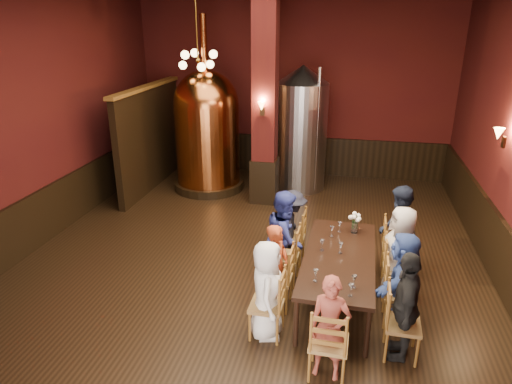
% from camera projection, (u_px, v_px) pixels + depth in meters
% --- Properties ---
extents(room, '(10.00, 10.02, 4.50)m').
position_uv_depth(room, '(251.00, 134.00, 7.13)').
color(room, black).
rests_on(room, ground).
extents(wainscot_right, '(0.08, 9.90, 1.00)m').
position_uv_depth(wainscot_right, '(503.00, 258.00, 7.00)').
color(wainscot_right, black).
rests_on(wainscot_right, ground).
extents(wainscot_back, '(7.90, 0.08, 1.00)m').
position_uv_depth(wainscot_back, '(290.00, 154.00, 12.29)').
color(wainscot_back, black).
rests_on(wainscot_back, ground).
extents(wainscot_left, '(0.08, 9.90, 1.00)m').
position_uv_depth(wainscot_left, '(44.00, 215.00, 8.51)').
color(wainscot_left, black).
rests_on(wainscot_left, ground).
extents(column, '(0.58, 0.58, 4.50)m').
position_uv_depth(column, '(265.00, 103.00, 9.74)').
color(column, '#43120E').
rests_on(column, ground).
extents(partition, '(0.22, 3.50, 2.40)m').
position_uv_depth(partition, '(150.00, 139.00, 11.04)').
color(partition, black).
rests_on(partition, ground).
extents(pendant_cluster, '(0.90, 0.90, 1.70)m').
position_uv_depth(pendant_cluster, '(198.00, 60.00, 9.82)').
color(pendant_cluster, '#A57226').
rests_on(pendant_cluster, room).
extents(sconce_wall, '(0.20, 0.20, 0.36)m').
position_uv_depth(sconce_wall, '(505.00, 137.00, 7.13)').
color(sconce_wall, black).
rests_on(sconce_wall, room).
extents(sconce_column, '(0.20, 0.20, 0.36)m').
position_uv_depth(sconce_column, '(262.00, 107.00, 9.49)').
color(sconce_column, black).
rests_on(sconce_column, column).
extents(dining_table, '(1.07, 2.43, 0.75)m').
position_uv_depth(dining_table, '(339.00, 260.00, 6.57)').
color(dining_table, black).
rests_on(dining_table, ground).
extents(chair_0, '(0.47, 0.47, 0.92)m').
position_uv_depth(chair_0, '(267.00, 304.00, 5.93)').
color(chair_0, brown).
rests_on(chair_0, ground).
extents(person_0, '(0.53, 0.73, 1.36)m').
position_uv_depth(person_0, '(267.00, 290.00, 5.85)').
color(person_0, white).
rests_on(person_0, ground).
extents(chair_1, '(0.47, 0.47, 0.92)m').
position_uv_depth(chair_1, '(277.00, 278.00, 6.53)').
color(chair_1, brown).
rests_on(chair_1, ground).
extents(person_1, '(0.42, 0.53, 1.28)m').
position_uv_depth(person_1, '(277.00, 267.00, 6.47)').
color(person_1, '#9D3A1B').
rests_on(person_1, ground).
extents(chair_2, '(0.47, 0.47, 0.92)m').
position_uv_depth(chair_2, '(285.00, 256.00, 7.13)').
color(chair_2, brown).
rests_on(chair_2, ground).
extents(person_2, '(0.38, 0.75, 1.54)m').
position_uv_depth(person_2, '(285.00, 238.00, 7.02)').
color(person_2, navy).
rests_on(person_2, ground).
extents(chair_3, '(0.47, 0.47, 0.92)m').
position_uv_depth(chair_3, '(292.00, 237.00, 7.74)').
color(chair_3, brown).
rests_on(chair_3, ground).
extents(person_3, '(0.56, 0.88, 1.30)m').
position_uv_depth(person_3, '(292.00, 227.00, 7.67)').
color(person_3, black).
rests_on(person_3, ground).
extents(chair_4, '(0.47, 0.47, 0.92)m').
position_uv_depth(chair_4, '(403.00, 324.00, 5.55)').
color(chair_4, brown).
rests_on(chair_4, ground).
extents(person_4, '(0.42, 0.87, 1.43)m').
position_uv_depth(person_4, '(405.00, 306.00, 5.46)').
color(person_4, black).
rests_on(person_4, ground).
extents(chair_5, '(0.47, 0.47, 0.92)m').
position_uv_depth(chair_5, '(400.00, 293.00, 6.16)').
color(chair_5, brown).
rests_on(chair_5, ground).
extents(person_5, '(0.81, 1.32, 1.36)m').
position_uv_depth(person_5, '(402.00, 279.00, 6.08)').
color(person_5, navy).
rests_on(person_5, ground).
extents(chair_6, '(0.47, 0.47, 0.92)m').
position_uv_depth(chair_6, '(398.00, 269.00, 6.76)').
color(chair_6, brown).
rests_on(chair_6, ground).
extents(person_6, '(0.58, 0.78, 1.45)m').
position_uv_depth(person_6, '(400.00, 253.00, 6.67)').
color(person_6, '#B7ADA2').
rests_on(person_6, ground).
extents(chair_7, '(0.47, 0.47, 0.92)m').
position_uv_depth(chair_7, '(396.00, 248.00, 7.37)').
color(chair_7, brown).
rests_on(chair_7, ground).
extents(person_7, '(0.41, 0.76, 1.52)m').
position_uv_depth(person_7, '(398.00, 232.00, 7.26)').
color(person_7, black).
rests_on(person_7, ground).
extents(chair_8, '(0.47, 0.47, 0.92)m').
position_uv_depth(chair_8, '(329.00, 342.00, 5.24)').
color(chair_8, brown).
rests_on(chair_8, ground).
extents(person_8, '(0.51, 0.37, 1.30)m').
position_uv_depth(person_8, '(330.00, 328.00, 5.17)').
color(person_8, brown).
rests_on(person_8, ground).
extents(copper_kettle, '(1.72, 1.72, 4.04)m').
position_uv_depth(copper_kettle, '(207.00, 129.00, 10.81)').
color(copper_kettle, black).
rests_on(copper_kettle, ground).
extents(steel_vessel, '(1.55, 1.55, 2.95)m').
position_uv_depth(steel_vessel, '(301.00, 129.00, 10.84)').
color(steel_vessel, '#B2B2B7').
rests_on(steel_vessel, ground).
extents(rose_vase, '(0.20, 0.20, 0.34)m').
position_uv_depth(rose_vase, '(355.00, 220.00, 7.17)').
color(rose_vase, white).
rests_on(rose_vase, dining_table).
extents(wine_glass_0, '(0.07, 0.07, 0.17)m').
position_uv_depth(wine_glass_0, '(340.00, 227.00, 7.25)').
color(wine_glass_0, white).
rests_on(wine_glass_0, dining_table).
extents(wine_glass_1, '(0.07, 0.07, 0.17)m').
position_uv_depth(wine_glass_1, '(332.00, 232.00, 7.09)').
color(wine_glass_1, white).
rests_on(wine_glass_1, dining_table).
extents(wine_glass_2, '(0.07, 0.07, 0.17)m').
position_uv_depth(wine_glass_2, '(354.00, 282.00, 5.74)').
color(wine_glass_2, white).
rests_on(wine_glass_2, dining_table).
extents(wine_glass_3, '(0.07, 0.07, 0.17)m').
position_uv_depth(wine_glass_3, '(322.00, 245.00, 6.67)').
color(wine_glass_3, white).
rests_on(wine_glass_3, dining_table).
extents(wine_glass_4, '(0.07, 0.07, 0.17)m').
position_uv_depth(wine_glass_4, '(316.00, 276.00, 5.88)').
color(wine_glass_4, white).
rests_on(wine_glass_4, dining_table).
extents(wine_glass_5, '(0.07, 0.07, 0.17)m').
position_uv_depth(wine_glass_5, '(351.00, 290.00, 5.56)').
color(wine_glass_5, white).
rests_on(wine_glass_5, dining_table).
extents(wine_glass_6, '(0.07, 0.07, 0.17)m').
position_uv_depth(wine_glass_6, '(341.00, 248.00, 6.59)').
color(wine_glass_6, white).
rests_on(wine_glass_6, dining_table).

